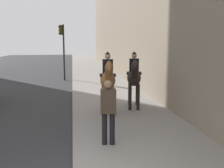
{
  "coord_description": "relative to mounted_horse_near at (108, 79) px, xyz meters",
  "views": [
    {
      "loc": [
        -4.6,
        -0.05,
        2.75
      ],
      "look_at": [
        4.0,
        -1.34,
        1.4
      ],
      "focal_mm": 42.22,
      "sensor_mm": 36.0,
      "label": 1
    }
  ],
  "objects": [
    {
      "name": "traffic_light_near_curb",
      "position": [
        10.22,
        1.98,
        1.31
      ],
      "size": [
        0.2,
        0.44,
        4.1
      ],
      "color": "black",
      "rests_on": "ground"
    },
    {
      "name": "mounted_horse_far",
      "position": [
        0.73,
        -1.17,
        -0.02
      ],
      "size": [
        2.14,
        0.84,
        2.3
      ],
      "rotation": [
        0.0,
        0.0,
        2.94
      ],
      "color": "black",
      "rests_on": "sidewalk_slab"
    },
    {
      "name": "mounted_horse_near",
      "position": [
        0.0,
        0.0,
        0.0
      ],
      "size": [
        2.15,
        0.68,
        2.33
      ],
      "rotation": [
        0.0,
        0.0,
        3.06
      ],
      "color": "brown",
      "rests_on": "sidewalk_slab"
    },
    {
      "name": "pedestrian_greeting",
      "position": [
        -3.05,
        0.4,
        -0.33
      ],
      "size": [
        0.3,
        0.43,
        1.7
      ],
      "rotation": [
        0.0,
        0.0,
        -0.11
      ],
      "color": "black",
      "rests_on": "sidewalk_slab"
    }
  ]
}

